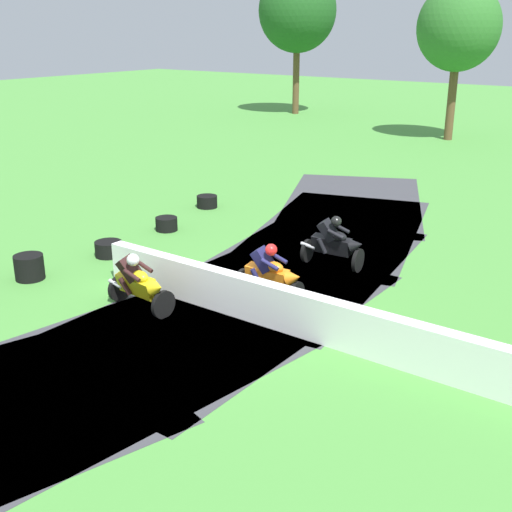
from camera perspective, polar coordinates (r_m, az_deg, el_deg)
name	(u,v)px	position (r m, az deg, el deg)	size (l,w,h in m)	color
ground_plane	(225,311)	(13.85, -2.76, -4.84)	(120.00, 120.00, 0.00)	#4C933D
track_asphalt	(191,300)	(14.43, -5.73, -3.88)	(8.51, 28.70, 0.01)	#3D3D42
safety_barrier	(470,363)	(11.44, 18.30, -8.95)	(0.30, 17.03, 0.90)	white
motorcycle_lead_yellow	(139,283)	(13.80, -10.30, -2.35)	(1.70, 0.86, 1.43)	black
motorcycle_chase_orange	(270,274)	(14.00, 1.27, -1.61)	(1.68, 0.73, 1.42)	black
motorcycle_trailing_black	(334,243)	(16.14, 6.92, 1.15)	(1.68, 0.80, 1.43)	black
tire_stack_mid_b	(29,267)	(16.36, -19.34, -0.93)	(0.69, 0.69, 0.60)	black
tire_stack_far	(109,249)	(17.46, -12.85, 0.62)	(0.72, 0.72, 0.40)	black
tire_stack_extra_a	(167,224)	(19.37, -7.89, 2.82)	(0.64, 0.64, 0.40)	black
tire_stack_extra_b	(207,202)	(21.75, -4.33, 4.81)	(0.68, 0.68, 0.40)	black
tree_far_left	(459,28)	(36.26, 17.42, 18.64)	(4.20, 4.20, 7.91)	brown
tree_far_right	(297,11)	(45.85, 3.67, 20.74)	(5.15, 5.15, 9.43)	brown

